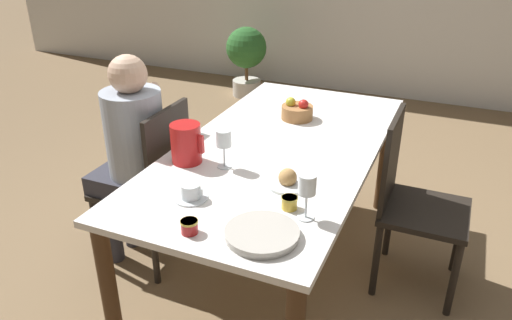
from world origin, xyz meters
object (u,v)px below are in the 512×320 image
at_px(wine_glass_water, 224,140).
at_px(wine_glass_juice, 307,187).
at_px(chair_opposite, 411,200).
at_px(jam_jar_amber, 189,226).
at_px(jam_jar_red, 289,202).
at_px(potted_plant, 246,54).
at_px(fruit_bowl, 297,111).
at_px(person_seated, 131,146).
at_px(chair_person_side, 152,183).
at_px(bread_plate, 288,180).
at_px(serving_tray, 262,234).
at_px(red_pitcher, 186,143).
at_px(teacup_near_person, 191,193).

distance_m(wine_glass_water, wine_glass_juice, 0.54).
height_order(chair_opposite, jam_jar_amber, chair_opposite).
bearing_deg(wine_glass_juice, jam_jar_red, 153.58).
bearing_deg(potted_plant, chair_opposite, -50.40).
relative_size(jam_jar_amber, fruit_bowl, 0.37).
distance_m(person_seated, wine_glass_water, 0.63).
distance_m(chair_person_side, wine_glass_water, 0.65).
distance_m(person_seated, bread_plate, 0.93).
xyz_separation_m(wine_glass_juice, jam_jar_amber, (-0.35, -0.26, -0.11)).
relative_size(serving_tray, potted_plant, 0.37).
xyz_separation_m(red_pitcher, fruit_bowl, (0.29, 0.71, -0.05)).
xyz_separation_m(person_seated, teacup_near_person, (0.60, -0.41, 0.08)).
relative_size(wine_glass_juice, teacup_near_person, 1.34).
bearing_deg(bread_plate, potted_plant, 117.46).
relative_size(chair_opposite, jam_jar_red, 14.28).
bearing_deg(potted_plant, chair_person_side, -75.52).
relative_size(person_seated, wine_glass_juice, 6.42).
bearing_deg(potted_plant, bread_plate, -62.54).
xyz_separation_m(chair_opposite, fruit_bowl, (-0.69, 0.20, 0.30)).
bearing_deg(teacup_near_person, chair_opposite, 45.48).
bearing_deg(red_pitcher, person_seated, 163.47).
distance_m(chair_person_side, chair_opposite, 1.35).
xyz_separation_m(chair_opposite, serving_tray, (-0.42, -0.94, 0.27)).
height_order(wine_glass_water, wine_glass_juice, wine_glass_juice).
bearing_deg(wine_glass_juice, wine_glass_water, 151.45).
bearing_deg(fruit_bowl, red_pitcher, -112.14).
bearing_deg(chair_opposite, red_pitcher, -62.14).
bearing_deg(red_pitcher, wine_glass_water, 5.83).
height_order(person_seated, serving_tray, person_seated).
bearing_deg(wine_glass_water, fruit_bowl, 81.38).
distance_m(serving_tray, fruit_bowl, 1.16).
height_order(person_seated, fruit_bowl, person_seated).
distance_m(jam_jar_amber, potted_plant, 3.73).
bearing_deg(fruit_bowl, jam_jar_red, -72.52).
bearing_deg(chair_person_side, person_seated, 104.80).
distance_m(serving_tray, jam_jar_amber, 0.26).
bearing_deg(bread_plate, jam_jar_red, -67.54).
height_order(wine_glass_juice, jam_jar_amber, wine_glass_juice).
height_order(chair_opposite, serving_tray, chair_opposite).
xyz_separation_m(jam_jar_amber, jam_jar_red, (0.27, 0.30, 0.00)).
xyz_separation_m(chair_person_side, serving_tray, (0.88, -0.57, 0.27)).
relative_size(wine_glass_water, bread_plate, 1.00).
height_order(chair_person_side, teacup_near_person, chair_person_side).
height_order(red_pitcher, fruit_bowl, red_pitcher).
distance_m(wine_glass_water, potted_plant, 3.23).
bearing_deg(jam_jar_red, wine_glass_water, 151.02).
bearing_deg(fruit_bowl, teacup_near_person, -95.85).
distance_m(chair_opposite, bread_plate, 0.77).
relative_size(wine_glass_juice, bread_plate, 1.02).
bearing_deg(red_pitcher, jam_jar_red, -18.96).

